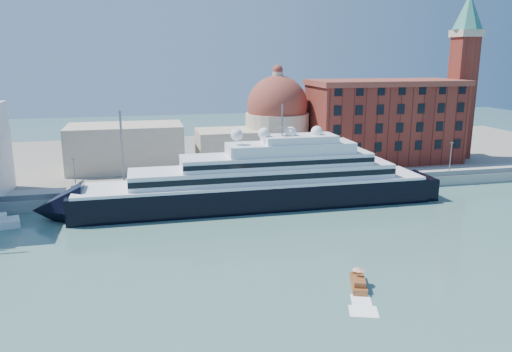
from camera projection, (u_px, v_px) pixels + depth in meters
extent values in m
plane|color=#3B665C|center=(242.00, 248.00, 84.86)|extent=(400.00, 400.00, 0.00)
cube|color=gray|center=(213.00, 190.00, 116.77)|extent=(180.00, 10.00, 2.50)
cube|color=slate|center=(195.00, 157.00, 155.66)|extent=(260.00, 72.00, 2.00)
cube|color=slate|center=(216.00, 187.00, 112.07)|extent=(180.00, 0.10, 1.20)
cube|color=black|center=(255.00, 197.00, 107.79)|extent=(76.31, 11.74, 6.36)
cone|color=black|center=(59.00, 209.00, 99.03)|extent=(9.78, 11.74, 11.74)
cube|color=black|center=(414.00, 187.00, 116.16)|extent=(5.87, 10.76, 5.87)
cube|color=white|center=(255.00, 181.00, 106.98)|extent=(74.35, 11.94, 0.59)
cube|color=white|center=(264.00, 173.00, 106.99)|extent=(56.74, 9.78, 2.93)
cube|color=black|center=(270.00, 178.00, 102.36)|extent=(56.74, 0.15, 1.17)
cube|color=white|center=(277.00, 160.00, 106.99)|extent=(41.09, 8.80, 2.54)
cube|color=white|center=(291.00, 148.00, 107.06)|extent=(27.39, 7.83, 2.35)
cube|color=white|center=(299.00, 139.00, 107.02)|extent=(15.65, 6.85, 1.57)
cylinder|color=slate|center=(282.00, 120.00, 105.20)|extent=(0.29, 0.29, 6.85)
sphere|color=white|center=(237.00, 135.00, 103.71)|extent=(2.54, 2.54, 2.54)
sphere|color=white|center=(264.00, 134.00, 104.99)|extent=(2.54, 2.54, 2.54)
sphere|color=white|center=(291.00, 133.00, 106.27)|extent=(2.54, 2.54, 2.54)
sphere|color=white|center=(317.00, 132.00, 107.56)|extent=(2.54, 2.54, 2.54)
cube|color=brown|center=(358.00, 284.00, 70.46)|extent=(3.86, 6.38, 1.01)
cube|color=brown|center=(359.00, 282.00, 69.28)|extent=(2.34, 2.91, 0.81)
cylinder|color=slate|center=(358.00, 275.00, 70.65)|extent=(0.06, 0.06, 1.61)
cone|color=red|center=(359.00, 269.00, 70.44)|extent=(1.82, 1.82, 0.40)
cube|color=maroon|center=(384.00, 123.00, 142.40)|extent=(42.00, 18.00, 22.00)
cube|color=brown|center=(386.00, 83.00, 139.70)|extent=(43.00, 19.00, 1.50)
cube|color=maroon|center=(460.00, 99.00, 146.11)|extent=(6.00, 6.00, 35.00)
cube|color=beige|center=(467.00, 33.00, 141.77)|extent=(7.00, 7.00, 2.00)
cone|color=#3A8070|center=(469.00, 11.00, 140.36)|extent=(8.40, 8.40, 10.00)
cylinder|color=beige|center=(277.00, 138.00, 142.48)|extent=(18.00, 18.00, 14.00)
sphere|color=brown|center=(277.00, 106.00, 140.37)|extent=(17.00, 17.00, 17.00)
cylinder|color=beige|center=(278.00, 77.00, 138.49)|extent=(3.00, 3.00, 3.00)
cube|color=beige|center=(230.00, 148.00, 138.00)|extent=(18.00, 14.00, 10.00)
cube|color=beige|center=(126.00, 147.00, 133.55)|extent=(30.00, 16.00, 12.00)
cylinder|color=slate|center=(75.00, 178.00, 106.15)|extent=(0.24, 0.24, 8.00)
cube|color=slate|center=(73.00, 159.00, 105.18)|extent=(0.80, 0.30, 0.25)
cylinder|color=slate|center=(215.00, 171.00, 112.69)|extent=(0.24, 0.24, 8.00)
cube|color=slate|center=(214.00, 153.00, 111.73)|extent=(0.80, 0.30, 0.25)
cylinder|color=slate|center=(339.00, 164.00, 119.24)|extent=(0.24, 0.24, 8.00)
cube|color=slate|center=(340.00, 148.00, 118.28)|extent=(0.80, 0.30, 0.25)
cylinder|color=slate|center=(450.00, 159.00, 125.79)|extent=(0.24, 0.24, 8.00)
cube|color=slate|center=(452.00, 143.00, 124.82)|extent=(0.80, 0.30, 0.25)
cylinder|color=slate|center=(122.00, 151.00, 109.05)|extent=(0.50, 0.50, 18.00)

